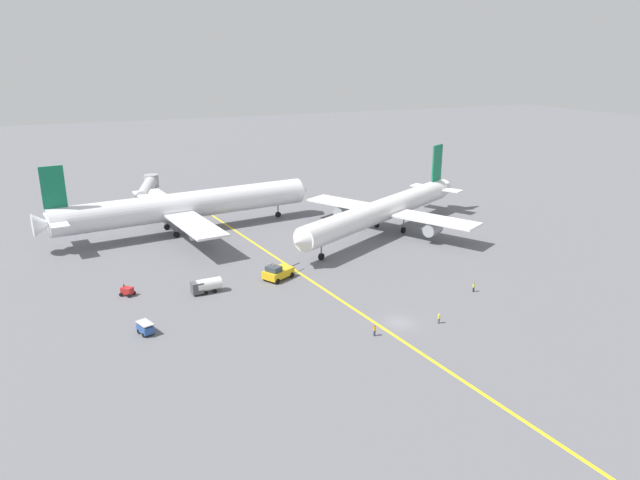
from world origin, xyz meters
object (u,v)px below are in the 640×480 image
(pushback_tug, at_px, (278,272))
(ground_crew_marshaller_foreground, at_px, (474,287))
(airliner_being_pushed, at_px, (383,210))
(airliner_at_gate_left, at_px, (185,206))
(gse_fuel_bowser_stubby, at_px, (206,285))
(ground_crew_ramp_agent_by_cones, at_px, (375,330))
(gse_baggage_cart_near_cluster, at_px, (145,328))
(jet_bridge, at_px, (148,187))
(ground_crew_wing_walker_right, at_px, (439,318))
(gse_gpu_cart_small, at_px, (127,291))

(pushback_tug, xyz_separation_m, ground_crew_marshaller_foreground, (27.56, -18.37, -0.42))
(pushback_tug, bearing_deg, airliner_being_pushed, 28.45)
(airliner_at_gate_left, distance_m, gse_fuel_bowser_stubby, 36.82)
(airliner_being_pushed, bearing_deg, ground_crew_ramp_agent_by_cones, -120.94)
(ground_crew_marshaller_foreground, height_order, ground_crew_ramp_agent_by_cones, ground_crew_ramp_agent_by_cones)
(pushback_tug, height_order, gse_baggage_cart_near_cluster, pushback_tug)
(airliner_at_gate_left, xyz_separation_m, jet_bridge, (-3.88, 29.18, -1.43))
(gse_fuel_bowser_stubby, bearing_deg, ground_crew_wing_walker_right, -41.29)
(airliner_being_pushed, bearing_deg, jet_bridge, 131.74)
(pushback_tug, xyz_separation_m, jet_bridge, (-12.61, 64.36, 3.12))
(ground_crew_marshaller_foreground, bearing_deg, jet_bridge, 115.90)
(jet_bridge, bearing_deg, airliner_being_pushed, -48.26)
(airliner_being_pushed, relative_size, pushback_tug, 6.52)
(gse_gpu_cart_small, xyz_separation_m, ground_crew_wing_walker_right, (40.20, -28.88, 0.00))
(gse_fuel_bowser_stubby, height_order, jet_bridge, jet_bridge)
(airliner_at_gate_left, bearing_deg, pushback_tug, -76.06)
(gse_baggage_cart_near_cluster, xyz_separation_m, ground_crew_marshaller_foreground, (51.50, -6.12, -0.04))
(pushback_tug, bearing_deg, airliner_at_gate_left, 103.94)
(pushback_tug, bearing_deg, gse_fuel_bowser_stubby, -174.90)
(pushback_tug, distance_m, ground_crew_ramp_agent_by_cones, 26.17)
(gse_fuel_bowser_stubby, distance_m, ground_crew_wing_walker_right, 37.62)
(airliner_being_pushed, relative_size, jet_bridge, 2.46)
(airliner_being_pushed, height_order, ground_crew_ramp_agent_by_cones, airliner_being_pushed)
(gse_baggage_cart_near_cluster, bearing_deg, airliner_at_gate_left, 72.22)
(pushback_tug, relative_size, ground_crew_ramp_agent_by_cones, 4.97)
(ground_crew_wing_walker_right, bearing_deg, airliner_being_pushed, 70.79)
(pushback_tug, distance_m, jet_bridge, 65.66)
(ground_crew_wing_walker_right, distance_m, jet_bridge, 94.65)
(ground_crew_marshaller_foreground, height_order, ground_crew_wing_walker_right, ground_crew_marshaller_foreground)
(airliner_at_gate_left, height_order, airliner_being_pushed, airliner_at_gate_left)
(ground_crew_wing_walker_right, bearing_deg, gse_gpu_cart_small, 144.31)
(gse_fuel_bowser_stubby, xyz_separation_m, ground_crew_ramp_agent_by_cones, (17.80, -24.54, -0.47))
(ground_crew_ramp_agent_by_cones, bearing_deg, jet_bridge, 101.06)
(ground_crew_ramp_agent_by_cones, bearing_deg, airliner_at_gate_left, 102.71)
(airliner_being_pushed, xyz_separation_m, gse_gpu_cart_small, (-54.95, -13.46, -4.45))
(pushback_tug, xyz_separation_m, gse_gpu_cart_small, (-24.75, 2.91, -0.45))
(pushback_tug, height_order, ground_crew_marshaller_foreground, pushback_tug)
(jet_bridge, bearing_deg, ground_crew_marshaller_foreground, -64.10)
(gse_gpu_cart_small, xyz_separation_m, ground_crew_ramp_agent_by_cones, (29.74, -28.60, 0.06))
(gse_gpu_cart_small, relative_size, gse_fuel_bowser_stubby, 0.53)
(gse_fuel_bowser_stubby, bearing_deg, airliner_at_gate_left, 83.59)
(airliner_at_gate_left, relative_size, ground_crew_wing_walker_right, 39.75)
(ground_crew_wing_walker_right, height_order, ground_crew_ramp_agent_by_cones, ground_crew_ramp_agent_by_cones)
(airliner_at_gate_left, xyz_separation_m, ground_crew_ramp_agent_by_cones, (13.72, -60.86, -4.94))
(airliner_at_gate_left, relative_size, ground_crew_ramp_agent_by_cones, 37.17)
(ground_crew_marshaller_foreground, bearing_deg, gse_fuel_bowser_stubby, 156.89)
(gse_baggage_cart_near_cluster, distance_m, gse_fuel_bowser_stubby, 15.73)
(gse_fuel_bowser_stubby, distance_m, ground_crew_ramp_agent_by_cones, 30.33)
(gse_baggage_cart_near_cluster, xyz_separation_m, ground_crew_wing_walker_right, (39.39, -13.71, -0.07))
(gse_baggage_cart_near_cluster, height_order, gse_fuel_bowser_stubby, gse_fuel_bowser_stubby)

